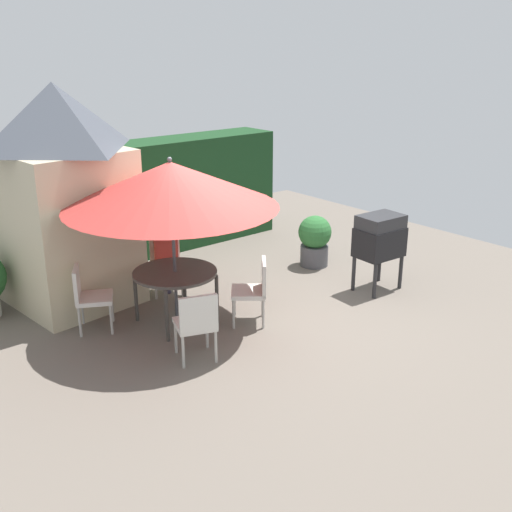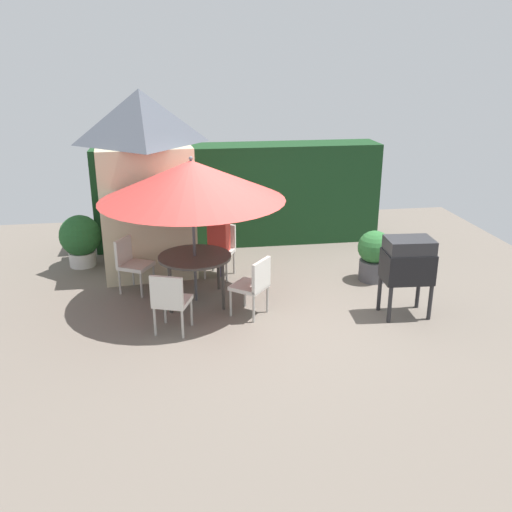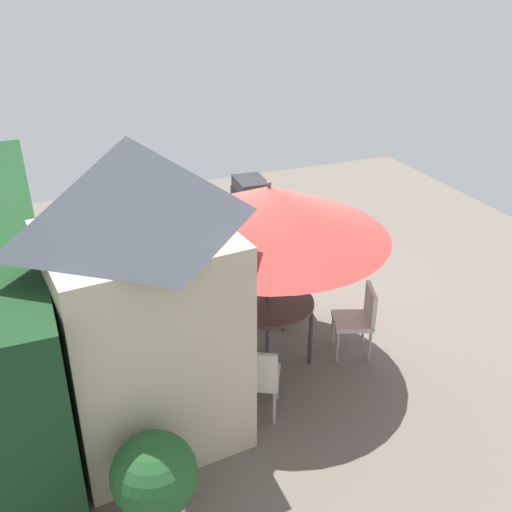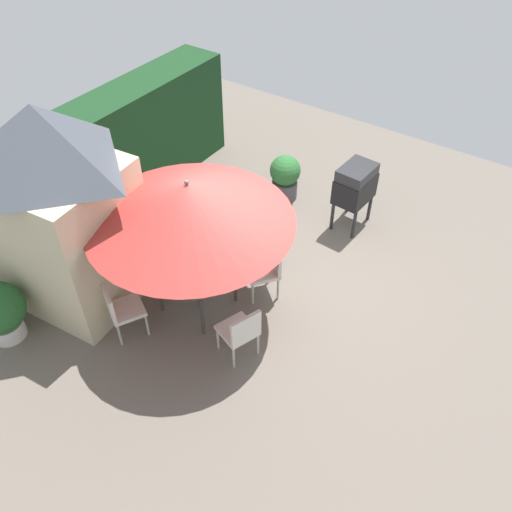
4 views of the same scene
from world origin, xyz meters
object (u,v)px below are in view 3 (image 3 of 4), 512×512
patio_umbrella (269,211)px  chair_near_shed (174,315)px  chair_far_side (257,376)px  potted_plant_by_grill (155,480)px  garden_shed (141,295)px  chair_toward_house (289,278)px  chair_toward_hedge (359,316)px  patio_table (268,306)px  person_in_red (179,297)px  potted_plant_by_shed (171,232)px  bbq_grill (251,199)px

patio_umbrella → chair_near_shed: bearing=64.6°
chair_near_shed → chair_far_side: size_ratio=1.00×
chair_far_side → potted_plant_by_grill: 1.66m
garden_shed → chair_toward_house: bearing=-55.7°
chair_toward_hedge → garden_shed: bearing=97.7°
chair_toward_house → patio_table: bearing=140.5°
potted_plant_by_grill → person_in_red: bearing=-20.5°
chair_far_side → garden_shed: bearing=77.1°
chair_toward_house → potted_plant_by_grill: (-2.82, 2.58, 0.01)m
potted_plant_by_shed → garden_shed: bearing=162.0°
bbq_grill → garden_shed: bearing=145.3°
bbq_grill → chair_toward_hedge: 3.46m
chair_toward_house → potted_plant_by_shed: 2.49m
chair_far_side → chair_toward_hedge: size_ratio=1.00×
patio_table → chair_toward_house: bearing=-39.5°
chair_far_side → patio_table: bearing=-28.9°
patio_umbrella → potted_plant_by_grill: (-2.00, 1.90, -1.41)m
bbq_grill → chair_near_shed: 3.28m
patio_umbrella → patio_table: bearing=-9.5°
garden_shed → chair_near_shed: size_ratio=3.51×
chair_near_shed → chair_toward_house: same height
garden_shed → patio_umbrella: 1.85m
garden_shed → person_in_red: bearing=-28.8°
garden_shed → potted_plant_by_grill: 1.66m
bbq_grill → chair_far_side: 4.36m
patio_table → potted_plant_by_grill: potted_plant_by_grill is taller
patio_umbrella → chair_near_shed: (0.50, 1.05, -1.42)m
chair_toward_hedge → person_in_red: bearing=67.2°
chair_toward_hedge → potted_plant_by_shed: 3.77m
chair_toward_house → potted_plant_by_shed: size_ratio=1.02×
person_in_red → patio_umbrella: bearing=-115.4°
patio_table → chair_toward_hedge: bearing=-110.3°
garden_shed → potted_plant_by_grill: size_ratio=3.30×
garden_shed → chair_toward_hedge: size_ratio=3.51×
garden_shed → patio_table: (0.76, -1.65, -0.93)m
patio_umbrella → bbq_grill: (3.05, -0.99, -1.09)m
chair_toward_hedge → chair_toward_house: bearing=17.5°
patio_umbrella → person_in_red: bearing=64.6°
garden_shed → person_in_red: size_ratio=2.51×
patio_table → bbq_grill: bbq_grill is taller
patio_umbrella → chair_toward_house: patio_umbrella is taller
chair_toward_house → person_in_red: size_ratio=0.71×
chair_toward_house → potted_plant_by_shed: bearing=25.9°
patio_table → chair_far_side: chair_far_side is taller
garden_shed → patio_umbrella: (0.76, -1.65, 0.32)m
potted_plant_by_shed → potted_plant_by_grill: 5.28m
potted_plant_by_grill → person_in_red: person_in_red is taller
person_in_red → chair_toward_hedge: bearing=-112.8°
garden_shed → potted_plant_by_shed: size_ratio=3.58×
bbq_grill → person_in_red: person_in_red is taller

